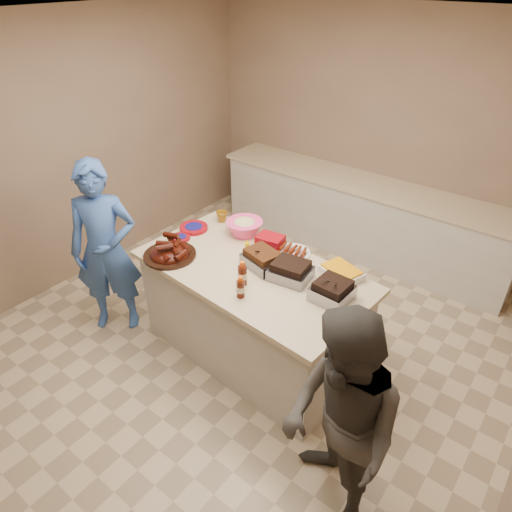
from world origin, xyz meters
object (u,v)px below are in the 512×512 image
Objects in this scene: guest_blue at (120,321)px; guest_gray at (328,505)px; plastic_cup at (222,221)px; rib_platter at (170,256)px; island at (253,351)px; coleslaw_bowl at (245,234)px; mustard_bottle at (247,251)px; bbq_bottle_b at (241,296)px; roasting_pan at (331,299)px; bbq_bottle_a at (243,284)px.

guest_gray is (2.56, -0.33, 0.00)m from guest_blue.
rib_platter is at bearing -85.36° from plastic_cup.
coleslaw_bowl is at bearing 139.52° from island.
guest_gray is (1.99, -1.27, -0.91)m from plastic_cup.
mustard_bottle is 1.57m from guest_blue.
bbq_bottle_b is (0.56, -0.73, 0.00)m from coleslaw_bowl.
guest_blue is at bearing -163.19° from roasting_pan.
plastic_cup is at bearing 140.15° from bbq_bottle_a.
guest_blue is 1.05× the size of guest_gray.
mustard_bottle is at bearing 173.61° from roasting_pan.
roasting_pan is at bearing -15.84° from plastic_cup.
rib_platter is at bearing -174.63° from bbq_bottle_a.
roasting_pan is 0.68m from bbq_bottle_a.
guest_gray is at bearing -26.72° from bbq_bottle_a.
roasting_pan is at bearing -8.34° from mustard_bottle.
bbq_bottle_b is at bearing -55.47° from mustard_bottle.
mustard_bottle is (0.20, -0.21, 0.00)m from coleslaw_bowl.
guest_gray reaches higher than guest_blue.
roasting_pan is 0.16× the size of guest_blue.
bbq_bottle_a is 1.03m from plastic_cup.
coleslaw_bowl is 0.21× the size of guest_gray.
bbq_bottle_b reaches higher than island.
mustard_bottle is at bearing -175.80° from guest_gray.
coleslaw_bowl is 3.02× the size of plastic_cup.
mustard_bottle is at bearing 44.55° from rib_platter.
island is 0.95m from mustard_bottle.
bbq_bottle_a is (0.74, 0.07, 0.00)m from rib_platter.
guest_blue is (-1.30, -0.48, 0.00)m from island.
island reaches higher than guest_blue.
guest_gray is (1.26, -0.81, 0.00)m from island.
island is 1.21× the size of guest_gray.
guest_gray is (1.66, -1.21, -0.91)m from coleslaw_bowl.
rib_platter is 1.41m from roasting_pan.
mustard_bottle reaches higher than roasting_pan.
mustard_bottle is (-0.36, 0.52, 0.00)m from bbq_bottle_b.
plastic_cup reaches higher than roasting_pan.
rib_platter is at bearing -157.13° from guest_gray.
coleslaw_bowl is (-1.10, 0.35, 0.00)m from roasting_pan.
rib_platter is 2.20m from guest_gray.
roasting_pan is at bearing 35.32° from bbq_bottle_b.
island is 1.25m from plastic_cup.
rib_platter is at bearing -164.64° from roasting_pan.
bbq_bottle_b is 1.60× the size of plastic_cup.
rib_platter is at bearing -135.45° from mustard_bottle.
guest_gray is at bearing -35.91° from coleslaw_bowl.
roasting_pan is 2.30× the size of mustard_bottle.
guest_blue is (-1.37, -0.27, -0.91)m from bbq_bottle_a.
bbq_bottle_b is 0.63m from mustard_bottle.
mustard_bottle is at bearing -46.92° from coleslaw_bowl.
plastic_cup is 2.53m from guest_gray.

